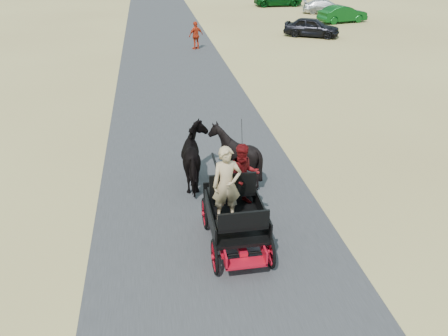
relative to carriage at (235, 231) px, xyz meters
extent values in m
plane|color=tan|center=(-0.41, 0.56, -0.36)|extent=(140.00, 140.00, 0.00)
cube|color=#38383A|center=(-0.41, 0.56, -0.35)|extent=(6.00, 140.00, 0.01)
imported|color=black|center=(-0.55, 3.00, 0.49)|extent=(0.91, 2.01, 1.70)
imported|color=black|center=(0.55, 3.00, 0.49)|extent=(1.37, 1.54, 1.70)
imported|color=tan|center=(-0.20, 0.05, 1.26)|extent=(0.66, 0.43, 1.80)
imported|color=#660C0F|center=(0.30, 0.60, 1.15)|extent=(0.77, 0.60, 1.58)
imported|color=red|center=(1.32, 20.23, 0.50)|extent=(1.09, 0.82, 1.73)
imported|color=black|center=(9.97, 22.76, 0.31)|extent=(4.21, 3.26, 1.34)
imported|color=#0C4C19|center=(14.50, 27.90, 0.33)|extent=(4.37, 2.29, 1.37)
imported|color=silver|center=(14.85, 32.63, 0.25)|extent=(4.54, 2.83, 1.23)
camera|label=1|loc=(-1.65, -8.20, 6.16)|focal=35.00mm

